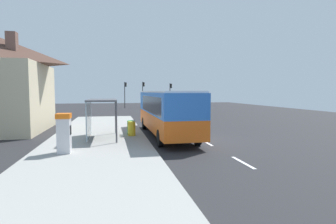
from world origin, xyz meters
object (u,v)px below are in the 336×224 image
(bus, at_px, (166,110))
(recycling_bin_green, at_px, (131,127))
(sedan_near, at_px, (151,103))
(white_van, at_px, (169,105))
(ticket_machine, at_px, (64,133))
(recycling_bin_yellow, at_px, (132,129))
(traffic_light_near_side, at_px, (170,92))
(bus_shelter, at_px, (97,108))
(traffic_light_median, at_px, (143,91))
(traffic_light_far_side, at_px, (125,91))

(bus, height_order, recycling_bin_green, bus)
(sedan_near, bearing_deg, bus, -95.99)
(white_van, bearing_deg, sedan_near, 89.71)
(ticket_machine, bearing_deg, white_van, 66.93)
(recycling_bin_yellow, height_order, recycling_bin_green, same)
(bus, bearing_deg, sedan_near, 84.01)
(recycling_bin_green, height_order, traffic_light_near_side, traffic_light_near_side)
(traffic_light_near_side, height_order, bus_shelter, traffic_light_near_side)
(ticket_machine, height_order, recycling_bin_yellow, ticket_machine)
(bus, bearing_deg, white_van, 77.92)
(recycling_bin_green, relative_size, traffic_light_median, 0.19)
(traffic_light_far_side, xyz_separation_m, bus_shelter, (-3.31, -35.20, -1.21))
(white_van, height_order, traffic_light_far_side, traffic_light_far_side)
(ticket_machine, bearing_deg, traffic_light_near_side, 70.98)
(recycling_bin_green, height_order, traffic_light_median, traffic_light_median)
(traffic_light_near_side, bearing_deg, sedan_near, 123.33)
(recycling_bin_yellow, distance_m, recycling_bin_green, 0.70)
(white_van, relative_size, recycling_bin_yellow, 5.54)
(sedan_near, relative_size, traffic_light_median, 0.87)
(recycling_bin_yellow, relative_size, traffic_light_median, 0.19)
(traffic_light_far_side, height_order, traffic_light_median, traffic_light_median)
(traffic_light_median, height_order, bus_shelter, traffic_light_median)
(white_van, relative_size, recycling_bin_green, 5.54)
(white_van, height_order, bus_shelter, bus_shelter)
(recycling_bin_yellow, bearing_deg, bus, 9.25)
(bus, distance_m, traffic_light_median, 35.08)
(ticket_machine, height_order, traffic_light_near_side, traffic_light_near_side)
(white_van, height_order, ticket_machine, white_van)
(sedan_near, height_order, traffic_light_far_side, traffic_light_far_side)
(sedan_near, distance_m, bus_shelter, 40.25)
(ticket_machine, distance_m, traffic_light_near_side, 40.85)
(ticket_machine, relative_size, traffic_light_far_side, 0.39)
(traffic_light_near_side, bearing_deg, white_van, -102.33)
(recycling_bin_green, relative_size, traffic_light_far_side, 0.19)
(traffic_light_far_side, bearing_deg, recycling_bin_green, -91.86)
(ticket_machine, xyz_separation_m, bus_shelter, (1.38, 4.17, 0.93))
(recycling_bin_yellow, xyz_separation_m, traffic_light_near_side, (9.70, 33.79, 2.51))
(recycling_bin_green, bearing_deg, recycling_bin_yellow, -90.00)
(traffic_light_far_side, bearing_deg, white_van, -71.57)
(recycling_bin_yellow, height_order, bus_shelter, bus_shelter)
(bus, height_order, white_van, bus)
(recycling_bin_green, distance_m, bus_shelter, 2.95)
(recycling_bin_yellow, distance_m, traffic_light_near_side, 35.24)
(ticket_machine, height_order, recycling_bin_green, ticket_machine)
(traffic_light_median, bearing_deg, white_van, -83.85)
(bus, height_order, ticket_machine, bus)
(bus, relative_size, recycling_bin_yellow, 11.62)
(sedan_near, height_order, traffic_light_near_side, traffic_light_near_side)
(white_van, xyz_separation_m, traffic_light_far_side, (-5.30, 15.91, 1.97))
(sedan_near, xyz_separation_m, bus_shelter, (-8.71, -39.27, 1.31))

